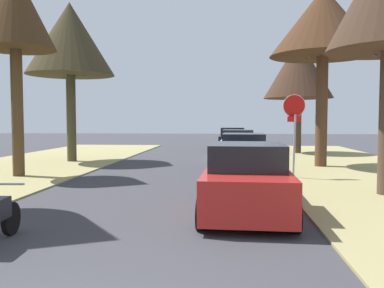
% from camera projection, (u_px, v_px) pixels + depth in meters
% --- Properties ---
extents(stop_sign_far, '(0.81, 0.43, 2.96)m').
position_uv_depth(stop_sign_far, '(294.00, 118.00, 14.30)').
color(stop_sign_far, '#9EA0A5').
rests_on(stop_sign_far, grass_verge_right).
extents(street_tree_right_mid_b, '(4.62, 4.62, 7.84)m').
position_uv_depth(street_tree_right_mid_b, '(323.00, 23.00, 17.67)').
color(street_tree_right_mid_b, '#533723').
rests_on(street_tree_right_mid_b, grass_verge_right).
extents(street_tree_right_far, '(4.24, 4.24, 7.06)m').
position_uv_depth(street_tree_right_far, '(298.00, 69.00, 25.02)').
color(street_tree_right_far, '#4A3428').
rests_on(street_tree_right_far, grass_verge_right).
extents(street_tree_left_mid_b, '(2.85, 2.85, 7.55)m').
position_uv_depth(street_tree_left_mid_b, '(15.00, 11.00, 14.54)').
color(street_tree_left_mid_b, brown).
rests_on(street_tree_left_mid_b, grass_verge_left).
extents(street_tree_left_far, '(4.31, 4.31, 7.83)m').
position_uv_depth(street_tree_left_far, '(70.00, 40.00, 19.92)').
color(street_tree_left_far, '#46422B').
rests_on(street_tree_left_far, grass_verge_left).
extents(parked_sedan_red, '(2.05, 4.45, 1.57)m').
position_uv_depth(parked_sedan_red, '(247.00, 181.00, 9.17)').
color(parked_sedan_red, red).
rests_on(parked_sedan_red, ground).
extents(parked_sedan_navy, '(2.05, 4.45, 1.57)m').
position_uv_depth(parked_sedan_navy, '(243.00, 155.00, 15.98)').
color(parked_sedan_navy, navy).
rests_on(parked_sedan_navy, ground).
extents(parked_sedan_white, '(2.05, 4.45, 1.57)m').
position_uv_depth(parked_sedan_white, '(238.00, 145.00, 22.11)').
color(parked_sedan_white, white).
rests_on(parked_sedan_white, ground).
extents(parked_sedan_black, '(2.05, 4.45, 1.57)m').
position_uv_depth(parked_sedan_black, '(233.00, 140.00, 28.57)').
color(parked_sedan_black, black).
rests_on(parked_sedan_black, ground).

